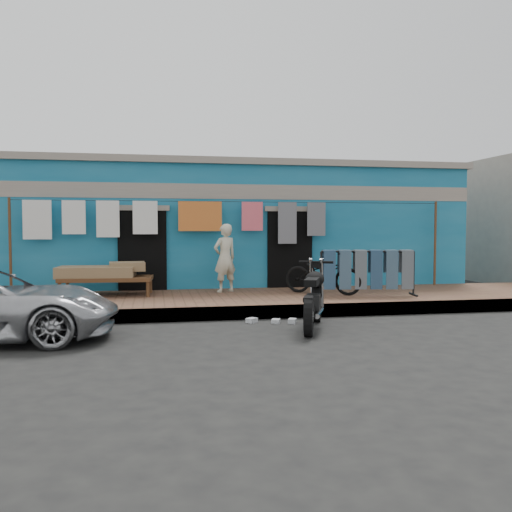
{
  "coord_description": "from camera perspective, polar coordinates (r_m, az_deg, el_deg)",
  "views": [
    {
      "loc": [
        -1.93,
        -8.25,
        1.7
      ],
      "look_at": [
        0.0,
        2.0,
        1.15
      ],
      "focal_mm": 38.0,
      "sensor_mm": 36.0,
      "label": 1
    }
  ],
  "objects": [
    {
      "name": "seated_person",
      "position": [
        12.16,
        -3.29,
        -0.21
      ],
      "size": [
        0.66,
        0.57,
        1.53
      ],
      "primitive_type": "imported",
      "rotation": [
        0.0,
        0.0,
        3.57
      ],
      "color": "beige",
      "rests_on": "sidewalk"
    },
    {
      "name": "sidewalk",
      "position": [
        11.52,
        -0.92,
        -4.84
      ],
      "size": [
        28.0,
        3.0,
        0.25
      ],
      "primitive_type": "cube",
      "color": "brown",
      "rests_on": "ground"
    },
    {
      "name": "litter_a",
      "position": [
        9.74,
        -0.45,
        -6.78
      ],
      "size": [
        0.23,
        0.23,
        0.08
      ],
      "primitive_type": "cube",
      "rotation": [
        0.0,
        0.0,
        0.73
      ],
      "color": "silver",
      "rests_on": "ground"
    },
    {
      "name": "building",
      "position": [
        15.36,
        -3.46,
        2.95
      ],
      "size": [
        12.2,
        5.2,
        3.36
      ],
      "color": "#14658E",
      "rests_on": "ground"
    },
    {
      "name": "ground",
      "position": [
        8.64,
        2.48,
        -8.33
      ],
      "size": [
        80.0,
        80.0,
        0.0
      ],
      "primitive_type": "plane",
      "color": "black",
      "rests_on": "ground"
    },
    {
      "name": "curb",
      "position": [
        10.11,
        0.48,
        -5.94
      ],
      "size": [
        28.0,
        0.1,
        0.25
      ],
      "primitive_type": "cube",
      "color": "gray",
      "rests_on": "ground"
    },
    {
      "name": "bicycle",
      "position": [
        11.89,
        7.04,
        -1.3
      ],
      "size": [
        1.74,
        1.55,
        1.12
      ],
      "primitive_type": "imported",
      "rotation": [
        0.0,
        0.0,
        0.9
      ],
      "color": "black",
      "rests_on": "sidewalk"
    },
    {
      "name": "litter_c",
      "position": [
        9.71,
        2.1,
        -6.86
      ],
      "size": [
        0.19,
        0.21,
        0.07
      ],
      "primitive_type": "cube",
      "rotation": [
        0.0,
        0.0,
        1.18
      ],
      "color": "silver",
      "rests_on": "ground"
    },
    {
      "name": "jeans_rack",
      "position": [
        11.76,
        11.65,
        -1.67
      ],
      "size": [
        2.22,
        1.06,
        1.0
      ],
      "primitive_type": null,
      "rotation": [
        0.0,
        0.0,
        -0.16
      ],
      "color": "black",
      "rests_on": "sidewalk"
    },
    {
      "name": "charpoy",
      "position": [
        11.98,
        -15.44,
        -2.42
      ],
      "size": [
        2.14,
        1.22,
        0.68
      ],
      "primitive_type": null,
      "rotation": [
        0.0,
        0.0,
        -0.07
      ],
      "color": "brown",
      "rests_on": "sidewalk"
    },
    {
      "name": "litter_b",
      "position": [
        9.68,
        3.84,
        -6.84
      ],
      "size": [
        0.19,
        0.21,
        0.09
      ],
      "primitive_type": "cube",
      "rotation": [
        0.0,
        0.0,
        1.14
      ],
      "color": "silver",
      "rests_on": "ground"
    },
    {
      "name": "motorcycle",
      "position": [
        9.16,
        6.03,
        -4.18
      ],
      "size": [
        1.81,
        2.14,
        1.11
      ],
      "primitive_type": null,
      "rotation": [
        0.0,
        0.0,
        -0.39
      ],
      "color": "black",
      "rests_on": "ground"
    },
    {
      "name": "clothesline",
      "position": [
        12.52,
        -7.12,
        3.49
      ],
      "size": [
        10.06,
        0.06,
        2.1
      ],
      "color": "brown",
      "rests_on": "sidewalk"
    }
  ]
}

